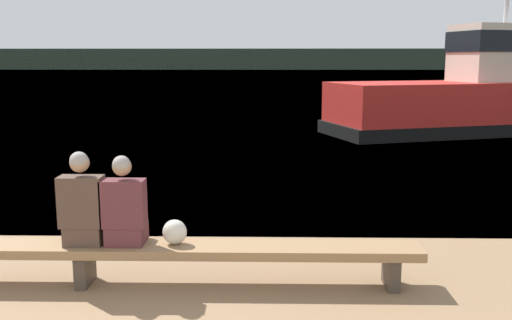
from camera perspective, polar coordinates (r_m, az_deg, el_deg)
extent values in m
plane|color=#5684A3|center=(127.18, 0.72, 9.07)|extent=(240.00, 240.00, 0.00)
cube|color=#2D3D2D|center=(126.13, 0.72, 10.05)|extent=(600.00, 12.00, 4.35)
cube|color=#8E6B47|center=(6.17, -16.83, -8.50)|extent=(6.89, 0.44, 0.09)
cube|color=#42382D|center=(6.08, 13.35, -10.74)|extent=(0.12, 0.38, 0.33)
cube|color=#42382D|center=(6.24, -16.72, -10.36)|extent=(0.12, 0.38, 0.33)
cube|color=#4C382D|center=(6.18, -16.63, -7.03)|extent=(0.38, 0.37, 0.20)
cube|color=#4C382D|center=(6.01, -17.04, -3.99)|extent=(0.44, 0.22, 0.52)
sphere|color=tan|center=(5.93, -17.24, -0.26)|extent=(0.20, 0.20, 0.20)
sphere|color=gray|center=(5.91, -17.30, -0.06)|extent=(0.18, 0.18, 0.18)
cube|color=#56282D|center=(6.06, -12.80, -7.18)|extent=(0.38, 0.37, 0.20)
cube|color=#56282D|center=(5.89, -13.12, -4.24)|extent=(0.44, 0.22, 0.48)
sphere|color=tan|center=(5.81, -13.27, -0.63)|extent=(0.19, 0.19, 0.19)
sphere|color=gray|center=(5.80, -13.32, -0.43)|extent=(0.18, 0.18, 0.18)
ellipsoid|color=beige|center=(5.92, -8.14, -7.15)|extent=(0.25, 0.21, 0.26)
cube|color=red|center=(19.82, 22.77, 4.96)|extent=(11.11, 5.93, 1.59)
cube|color=black|center=(19.88, 22.66, 3.23)|extent=(11.35, 6.10, 0.38)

